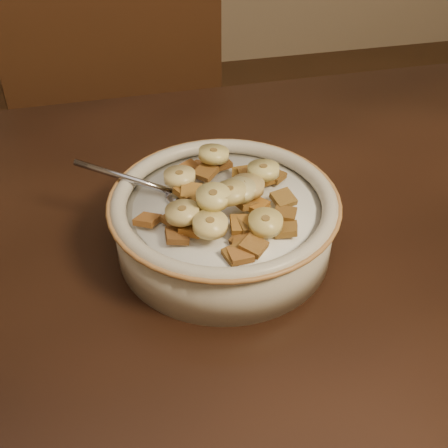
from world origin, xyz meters
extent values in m
cube|color=#331B10|center=(0.00, 0.00, 0.73)|extent=(1.41, 0.92, 0.04)
cube|color=#3C2212|center=(-0.10, 0.56, 0.51)|extent=(0.54, 0.54, 1.02)
cylinder|color=beige|center=(-0.03, 0.09, 0.78)|extent=(0.21, 0.21, 0.05)
cylinder|color=white|center=(-0.03, 0.09, 0.80)|extent=(0.18, 0.18, 0.00)
ellipsoid|color=#A0A3B8|center=(-0.06, 0.10, 0.81)|extent=(0.06, 0.06, 0.01)
cube|color=brown|center=(-0.02, 0.04, 0.81)|extent=(0.02, 0.02, 0.01)
cube|color=brown|center=(-0.03, 0.03, 0.81)|extent=(0.03, 0.03, 0.01)
cube|color=#95591E|center=(-0.11, 0.08, 0.81)|extent=(0.03, 0.03, 0.01)
cube|color=brown|center=(0.00, 0.06, 0.81)|extent=(0.02, 0.02, 0.01)
cube|color=brown|center=(-0.06, 0.10, 0.82)|extent=(0.02, 0.02, 0.01)
cube|color=olive|center=(-0.02, 0.02, 0.81)|extent=(0.03, 0.03, 0.01)
cube|color=#9A561F|center=(-0.07, 0.05, 0.81)|extent=(0.03, 0.03, 0.01)
cube|color=#996135|center=(-0.04, 0.16, 0.81)|extent=(0.03, 0.03, 0.01)
cube|color=brown|center=(-0.07, 0.10, 0.82)|extent=(0.03, 0.03, 0.01)
cube|color=olive|center=(0.02, 0.07, 0.81)|extent=(0.02, 0.03, 0.01)
cube|color=olive|center=(0.00, 0.12, 0.82)|extent=(0.02, 0.02, 0.01)
cube|color=brown|center=(-0.04, 0.01, 0.81)|extent=(0.02, 0.03, 0.01)
cube|color=brown|center=(0.01, 0.03, 0.81)|extent=(0.03, 0.03, 0.01)
cube|color=#995B21|center=(-0.01, 0.06, 0.82)|extent=(0.03, 0.03, 0.01)
cube|color=brown|center=(0.02, 0.11, 0.81)|extent=(0.02, 0.02, 0.01)
cube|color=brown|center=(0.03, 0.12, 0.81)|extent=(0.03, 0.03, 0.01)
cube|color=brown|center=(-0.03, 0.02, 0.81)|extent=(0.03, 0.03, 0.01)
cube|color=olive|center=(-0.06, 0.07, 0.82)|extent=(0.02, 0.02, 0.01)
cube|color=brown|center=(-0.02, 0.15, 0.81)|extent=(0.02, 0.02, 0.01)
cube|color=brown|center=(-0.05, 0.05, 0.81)|extent=(0.03, 0.03, 0.01)
cube|color=brown|center=(-0.04, 0.13, 0.82)|extent=(0.03, 0.03, 0.01)
cube|color=olive|center=(-0.02, 0.07, 0.82)|extent=(0.03, 0.03, 0.01)
cube|color=#8E5A19|center=(0.00, 0.13, 0.81)|extent=(0.03, 0.02, 0.01)
cube|color=#9D5A2A|center=(-0.03, 0.01, 0.81)|extent=(0.02, 0.02, 0.01)
cube|color=brown|center=(-0.08, 0.05, 0.81)|extent=(0.02, 0.02, 0.01)
cube|color=brown|center=(-0.05, 0.15, 0.81)|extent=(0.03, 0.03, 0.01)
cube|color=brown|center=(0.02, 0.05, 0.81)|extent=(0.03, 0.03, 0.01)
cube|color=brown|center=(-0.08, 0.07, 0.81)|extent=(0.03, 0.03, 0.01)
cube|color=#8D591C|center=(-0.03, 0.04, 0.81)|extent=(0.02, 0.02, 0.01)
cylinder|color=#E2CE85|center=(-0.07, 0.12, 0.82)|extent=(0.04, 0.04, 0.01)
cylinder|color=#E5C377|center=(-0.03, 0.07, 0.83)|extent=(0.04, 0.04, 0.01)
cylinder|color=#E4D086|center=(-0.03, 0.15, 0.83)|extent=(0.03, 0.03, 0.01)
cylinder|color=tan|center=(-0.01, 0.08, 0.83)|extent=(0.04, 0.04, 0.01)
cylinder|color=#FFE385|center=(-0.06, 0.04, 0.82)|extent=(0.04, 0.04, 0.01)
cylinder|color=#EEE491|center=(-0.05, 0.06, 0.83)|extent=(0.04, 0.04, 0.01)
cylinder|color=#EBD07F|center=(-0.01, 0.03, 0.82)|extent=(0.04, 0.04, 0.01)
cylinder|color=#CFC483|center=(-0.08, 0.06, 0.82)|extent=(0.04, 0.04, 0.01)
cylinder|color=#FAE37D|center=(0.01, 0.10, 0.83)|extent=(0.04, 0.04, 0.01)
cylinder|color=beige|center=(-0.02, 0.07, 0.83)|extent=(0.04, 0.04, 0.01)
camera|label=1|loc=(-0.13, -0.33, 1.13)|focal=45.00mm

